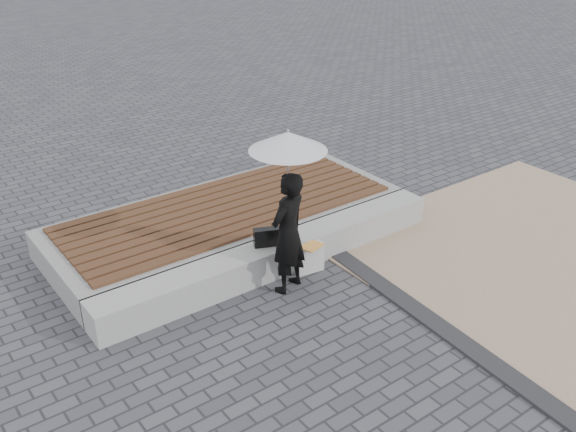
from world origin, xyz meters
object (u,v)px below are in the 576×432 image
object	(u,v)px
seating_ledge	(276,256)
woman	(288,233)
handbag	(267,237)
canvas_tote	(309,258)
parasol	(288,141)

from	to	relation	value
seating_ledge	woman	world-z (taller)	woman
handbag	canvas_tote	distance (m)	0.63
woman	seating_ledge	bearing A→B (deg)	-125.75
seating_ledge	canvas_tote	xyz separation A→B (m)	(0.32, -0.29, -0.01)
parasol	canvas_tote	size ratio (longest dim) A/B	2.94
seating_ledge	canvas_tote	distance (m)	0.43
seating_ledge	canvas_tote	world-z (taller)	seating_ledge
seating_ledge	parasol	world-z (taller)	parasol
seating_ledge	handbag	xyz separation A→B (m)	(-0.14, 0.00, 0.32)
handbag	canvas_tote	world-z (taller)	handbag
parasol	handbag	xyz separation A→B (m)	(0.00, 0.45, -1.41)
parasol	canvas_tote	bearing A→B (deg)	19.37
parasol	seating_ledge	bearing A→B (deg)	72.70
seating_ledge	parasol	distance (m)	1.79
canvas_tote	seating_ledge	bearing A→B (deg)	146.53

